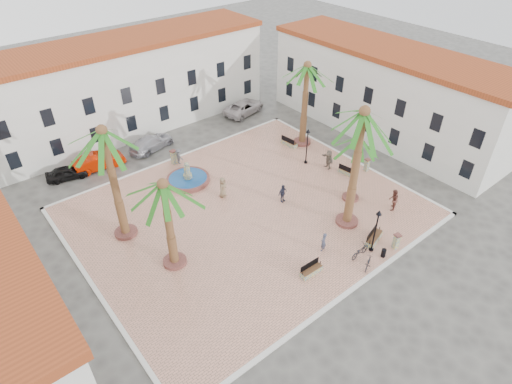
# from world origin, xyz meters

# --- Properties ---
(ground) EXTENTS (120.00, 120.00, 0.00)m
(ground) POSITION_xyz_m (0.00, 0.00, 0.00)
(ground) COLOR #56544F
(ground) RESTS_ON ground
(plaza) EXTENTS (26.00, 22.00, 0.15)m
(plaza) POSITION_xyz_m (0.00, 0.00, 0.07)
(plaza) COLOR tan
(plaza) RESTS_ON ground
(kerb_n) EXTENTS (26.30, 0.30, 0.16)m
(kerb_n) POSITION_xyz_m (0.00, 11.00, 0.08)
(kerb_n) COLOR silver
(kerb_n) RESTS_ON ground
(kerb_s) EXTENTS (26.30, 0.30, 0.16)m
(kerb_s) POSITION_xyz_m (0.00, -11.00, 0.08)
(kerb_s) COLOR silver
(kerb_s) RESTS_ON ground
(kerb_e) EXTENTS (0.30, 22.30, 0.16)m
(kerb_e) POSITION_xyz_m (13.00, 0.00, 0.08)
(kerb_e) COLOR silver
(kerb_e) RESTS_ON ground
(kerb_w) EXTENTS (0.30, 22.30, 0.16)m
(kerb_w) POSITION_xyz_m (-13.00, 0.00, 0.08)
(kerb_w) COLOR silver
(kerb_w) RESTS_ON ground
(building_north) EXTENTS (30.40, 7.40, 9.50)m
(building_north) POSITION_xyz_m (-0.00, 19.99, 4.77)
(building_north) COLOR white
(building_north) RESTS_ON ground
(building_east) EXTENTS (7.40, 26.40, 9.00)m
(building_east) POSITION_xyz_m (19.99, 2.00, 4.52)
(building_east) COLOR white
(building_east) RESTS_ON ground
(fountain) EXTENTS (3.89, 3.89, 2.01)m
(fountain) POSITION_xyz_m (-1.46, 6.71, 0.42)
(fountain) COLOR brown
(fountain) RESTS_ON plaza
(palm_nw) EXTENTS (5.64, 5.64, 9.33)m
(palm_nw) POSITION_xyz_m (-8.95, 3.67, 8.12)
(palm_nw) COLOR brown
(palm_nw) RESTS_ON plaza
(palm_sw) EXTENTS (5.46, 5.46, 7.22)m
(palm_sw) POSITION_xyz_m (-7.61, -1.41, 6.13)
(palm_sw) COLOR brown
(palm_sw) RESTS_ON plaza
(palm_s) EXTENTS (5.82, 5.82, 10.04)m
(palm_s) POSITION_xyz_m (5.29, -6.18, 8.78)
(palm_s) COLOR brown
(palm_s) RESTS_ON plaza
(palm_e) EXTENTS (4.60, 4.60, 6.16)m
(palm_e) POSITION_xyz_m (7.94, -4.27, 5.26)
(palm_e) COLOR brown
(palm_e) RESTS_ON plaza
(palm_ne) EXTENTS (5.70, 5.70, 8.62)m
(palm_ne) POSITION_xyz_m (11.41, 5.22, 7.43)
(palm_ne) COLOR brown
(palm_ne) RESTS_ON plaza
(bench_s) EXTENTS (1.76, 0.59, 0.92)m
(bench_s) POSITION_xyz_m (-0.83, -8.28, 0.41)
(bench_s) COLOR gray
(bench_s) RESTS_ON plaza
(bench_se) EXTENTS (2.08, 1.13, 1.05)m
(bench_se) POSITION_xyz_m (5.17, -8.93, 0.45)
(bench_se) COLOR gray
(bench_se) RESTS_ON plaza
(bench_e) EXTENTS (0.81, 1.82, 0.93)m
(bench_e) POSITION_xyz_m (10.56, -1.64, 0.41)
(bench_e) COLOR gray
(bench_e) RESTS_ON plaza
(bench_ne) EXTENTS (0.73, 1.87, 0.97)m
(bench_ne) POSITION_xyz_m (10.02, 5.70, 0.42)
(bench_ne) COLOR gray
(bench_ne) RESTS_ON plaza
(lamppost_s) EXTENTS (0.41, 0.41, 3.76)m
(lamppost_s) POSITION_xyz_m (4.25, -9.45, 2.70)
(lamppost_s) COLOR black
(lamppost_s) RESTS_ON plaza
(lamppost_e) EXTENTS (0.40, 0.40, 3.66)m
(lamppost_e) POSITION_xyz_m (8.98, 2.21, 2.63)
(lamppost_e) COLOR black
(lamppost_e) RESTS_ON plaza
(bollard_se) EXTENTS (0.53, 0.53, 1.29)m
(bollard_se) POSITION_xyz_m (5.81, -10.40, 0.82)
(bollard_se) COLOR gray
(bollard_se) RESTS_ON plaza
(bollard_n) EXTENTS (0.60, 0.60, 1.43)m
(bollard_n) POSITION_xyz_m (-0.90, 10.11, 0.89)
(bollard_n) COLOR gray
(bollard_n) RESTS_ON plaza
(bollard_e) EXTENTS (0.47, 0.47, 1.26)m
(bollard_e) POSITION_xyz_m (12.40, -2.35, 0.80)
(bollard_e) COLOR gray
(bollard_e) RESTS_ON plaza
(litter_bin) EXTENTS (0.34, 0.34, 0.67)m
(litter_bin) POSITION_xyz_m (4.39, -10.40, 0.48)
(litter_bin) COLOR black
(litter_bin) RESTS_ON plaza
(cyclist_a) EXTENTS (0.66, 0.53, 1.58)m
(cyclist_a) POSITION_xyz_m (1.50, -7.17, 0.94)
(cyclist_a) COLOR #3A4056
(cyclist_a) RESTS_ON plaza
(bicycle_a) EXTENTS (1.80, 0.68, 0.94)m
(bicycle_a) POSITION_xyz_m (3.10, -9.27, 0.62)
(bicycle_a) COLOR black
(bicycle_a) RESTS_ON plaza
(cyclist_b) EXTENTS (1.15, 1.05, 1.91)m
(cyclist_b) POSITION_xyz_m (9.42, -7.41, 1.11)
(cyclist_b) COLOR #582E25
(cyclist_b) RESTS_ON plaza
(bicycle_b) EXTENTS (1.55, 1.02, 0.91)m
(bicycle_b) POSITION_xyz_m (2.65, -10.40, 0.60)
(bicycle_b) COLOR black
(bicycle_b) RESTS_ON plaza
(pedestrian_fountain_a) EXTENTS (1.09, 0.99, 1.88)m
(pedestrian_fountain_a) POSITION_xyz_m (-0.33, 2.86, 1.09)
(pedestrian_fountain_a) COLOR #7D674B
(pedestrian_fountain_a) RESTS_ON plaza
(pedestrian_fountain_b) EXTENTS (0.99, 0.47, 1.65)m
(pedestrian_fountain_b) POSITION_xyz_m (3.16, -0.89, 0.97)
(pedestrian_fountain_b) COLOR #2F354D
(pedestrian_fountain_b) RESTS_ON plaza
(pedestrian_north) EXTENTS (0.75, 1.11, 1.59)m
(pedestrian_north) POSITION_xyz_m (-0.49, 9.82, 0.95)
(pedestrian_north) COLOR #4E4E54
(pedestrian_north) RESTS_ON plaza
(pedestrian_east) EXTENTS (0.98, 1.81, 1.86)m
(pedestrian_east) POSITION_xyz_m (10.00, 0.30, 1.08)
(pedestrian_east) COLOR #675C4F
(pedestrian_east) RESTS_ON plaza
(car_black) EXTENTS (3.89, 2.29, 1.24)m
(car_black) POSITION_xyz_m (-9.66, 14.26, 0.62)
(car_black) COLOR black
(car_black) RESTS_ON ground
(car_red) EXTENTS (4.80, 2.00, 1.54)m
(car_red) POSITION_xyz_m (-6.65, 14.10, 0.77)
(car_red) COLOR #B21B00
(car_red) RESTS_ON ground
(car_silver) EXTENTS (5.28, 3.17, 1.43)m
(car_silver) POSITION_xyz_m (-1.11, 14.19, 0.72)
(car_silver) COLOR #B6B6BF
(car_silver) RESTS_ON ground
(car_white) EXTENTS (5.82, 3.62, 1.50)m
(car_white) POSITION_xyz_m (11.24, 14.77, 0.75)
(car_white) COLOR beige
(car_white) RESTS_ON ground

